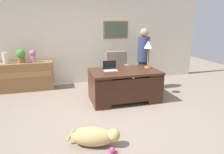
# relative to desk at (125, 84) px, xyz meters

# --- Properties ---
(ground_plane) EXTENTS (12.00, 12.00, 0.00)m
(ground_plane) POSITION_rel_desk_xyz_m (-0.40, -0.77, -0.40)
(ground_plane) COLOR gray
(back_wall) EXTENTS (7.00, 0.16, 2.70)m
(back_wall) POSITION_rel_desk_xyz_m (-0.40, 1.83, 0.95)
(back_wall) COLOR beige
(back_wall) RESTS_ON ground_plane
(desk) EXTENTS (1.62, 0.99, 0.75)m
(desk) POSITION_rel_desk_xyz_m (0.00, 0.00, 0.00)
(desk) COLOR #422316
(desk) RESTS_ON ground_plane
(credenza) EXTENTS (1.55, 0.50, 0.79)m
(credenza) POSITION_rel_desk_xyz_m (-2.44, 1.47, -0.01)
(credenza) COLOR olive
(credenza) RESTS_ON ground_plane
(armchair) EXTENTS (0.60, 0.59, 1.05)m
(armchair) POSITION_rel_desk_xyz_m (0.10, 0.88, 0.07)
(armchair) COLOR gray
(armchair) RESTS_ON ground_plane
(person_standing) EXTENTS (0.32, 0.32, 1.70)m
(person_standing) POSITION_rel_desk_xyz_m (0.75, 0.64, 0.48)
(person_standing) COLOR #262323
(person_standing) RESTS_ON ground_plane
(dog_lying) EXTENTS (0.81, 0.50, 0.30)m
(dog_lying) POSITION_rel_desk_xyz_m (-1.06, -1.66, -0.25)
(dog_lying) COLOR tan
(dog_lying) RESTS_ON ground_plane
(laptop) EXTENTS (0.32, 0.22, 0.22)m
(laptop) POSITION_rel_desk_xyz_m (-0.33, 0.11, 0.40)
(laptop) COLOR #B2B5BA
(laptop) RESTS_ON desk
(desk_lamp) EXTENTS (0.22, 0.22, 0.67)m
(desk_lamp) POSITION_rel_desk_xyz_m (0.65, 0.14, 0.88)
(desk_lamp) COLOR #9E8447
(desk_lamp) RESTS_ON desk
(vase_with_flowers) EXTENTS (0.17, 0.17, 0.33)m
(vase_with_flowers) POSITION_rel_desk_xyz_m (-2.16, 1.48, 0.57)
(vase_with_flowers) COLOR #BD82A9
(vase_with_flowers) RESTS_ON credenza
(vase_empty) EXTENTS (0.14, 0.14, 0.30)m
(vase_empty) POSITION_rel_desk_xyz_m (-2.85, 1.48, 0.53)
(vase_empty) COLOR silver
(vase_empty) RESTS_ON credenza
(potted_plant) EXTENTS (0.24, 0.24, 0.36)m
(potted_plant) POSITION_rel_desk_xyz_m (-2.46, 1.48, 0.58)
(potted_plant) COLOR brown
(potted_plant) RESTS_ON credenza
(dog_toy_ball) EXTENTS (0.09, 0.09, 0.09)m
(dog_toy_ball) POSITION_rel_desk_xyz_m (-0.85, -1.93, -0.36)
(dog_toy_ball) COLOR #D8338C
(dog_toy_ball) RESTS_ON ground_plane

